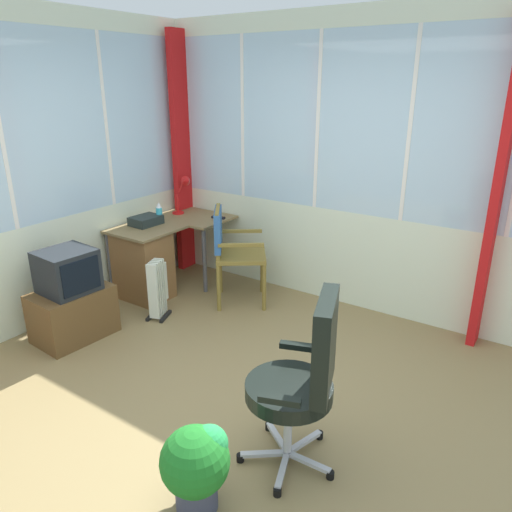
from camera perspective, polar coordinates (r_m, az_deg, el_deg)
ground at (r=3.49m, az=-3.92°, el=-18.39°), size 5.15×5.33×0.06m
north_window_panel at (r=4.52m, az=-27.16°, el=8.01°), size 4.15×0.07×2.73m
east_window_panel at (r=4.64m, az=12.06°, el=10.04°), size 0.07×4.33×2.73m
curtain_corner at (r=5.64m, az=-8.61°, el=11.47°), size 0.27×0.08×2.63m
curtain_east_far at (r=4.27m, az=26.53°, el=6.85°), size 0.27×0.07×2.63m
desk at (r=5.12m, az=-12.77°, el=-0.49°), size 1.24×0.79×0.72m
desk_lamp at (r=5.48m, az=-8.34°, el=7.84°), size 0.24×0.21×0.42m
tv_remote at (r=5.28m, az=-4.45°, el=4.53°), size 0.07×0.16×0.02m
spray_bottle at (r=5.19m, az=-11.28°, el=4.98°), size 0.06×0.06×0.22m
paper_tray at (r=5.15m, az=-12.78°, el=4.08°), size 0.31×0.24×0.09m
wooden_armchair at (r=4.78m, az=-3.28°, el=1.55°), size 0.67×0.67×0.97m
office_chair at (r=2.77m, az=5.68°, el=-13.58°), size 0.63×0.56×1.08m
tv_on_stand at (r=4.48m, az=-20.84°, el=-4.84°), size 0.67×0.48×0.80m
space_heater at (r=4.67m, az=-11.41°, el=-3.72°), size 0.29×0.24×0.57m
potted_plant at (r=2.73m, az=-6.94°, el=-22.97°), size 0.37×0.37×0.48m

